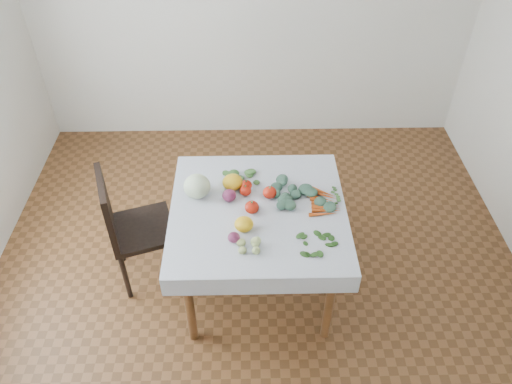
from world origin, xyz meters
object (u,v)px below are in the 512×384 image
heirloom_back (233,182)px  carrot_bunch (323,203)px  table (258,220)px  chair (128,223)px  cabbage (197,186)px

heirloom_back → carrot_bunch: 0.61m
table → heirloom_back: heirloom_back is taller
heirloom_back → carrot_bunch: size_ratio=0.48×
heirloom_back → carrot_bunch: heirloom_back is taller
table → chair: size_ratio=1.07×
table → cabbage: size_ratio=5.73×
chair → table: bearing=-6.8°
heirloom_back → chair: bearing=-171.5°
chair → heirloom_back: (0.72, 0.11, 0.27)m
table → cabbage: (-0.39, 0.14, 0.18)m
cabbage → carrot_bunch: 0.83m
table → carrot_bunch: carrot_bunch is taller
heirloom_back → table: bearing=-52.4°
table → chair: (-0.89, 0.11, -0.12)m
table → cabbage: 0.46m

